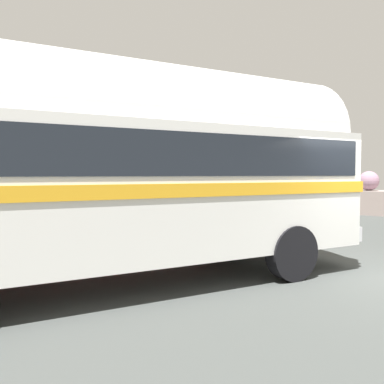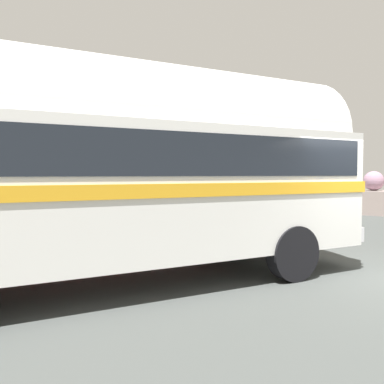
# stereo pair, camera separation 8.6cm
# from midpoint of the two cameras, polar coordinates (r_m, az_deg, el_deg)

# --- Properties ---
(vintage_coach) EXTENTS (5.65, 8.82, 3.70)m
(vintage_coach) POSITION_cam_midpoint_polar(r_m,az_deg,el_deg) (6.64, -8.99, 4.18)
(vintage_coach) COLOR black
(vintage_coach) RESTS_ON ground
(second_coach) EXTENTS (6.01, 8.74, 3.70)m
(second_coach) POSITION_cam_midpoint_polar(r_m,az_deg,el_deg) (11.64, -19.62, 3.37)
(second_coach) COLOR black
(second_coach) RESTS_ON ground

